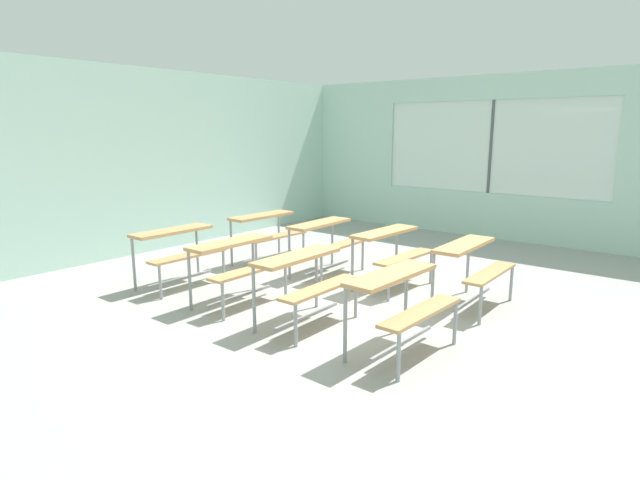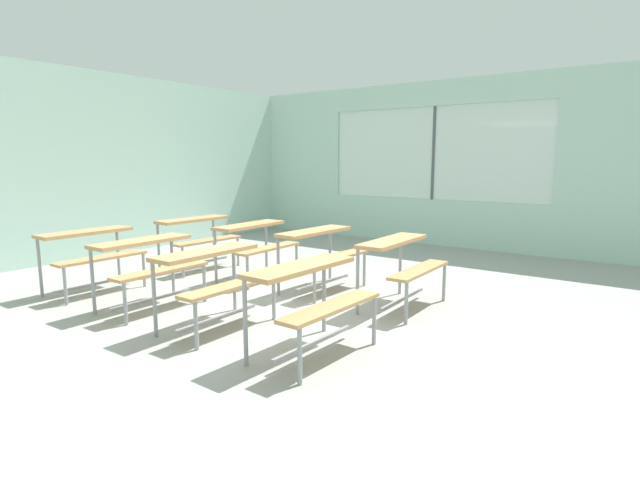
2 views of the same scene
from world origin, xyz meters
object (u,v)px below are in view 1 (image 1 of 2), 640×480
desk_bench_r3c1 (267,227)px  desk_bench_r1c1 (392,245)px  desk_bench_r0c1 (473,260)px  desk_bench_r0c0 (401,294)px  desk_bench_r2c0 (237,257)px  desk_bench_r2c1 (326,235)px  desk_bench_r3c0 (178,244)px  desk_bench_r1c0 (305,273)px

desk_bench_r3c1 → desk_bench_r1c1: bearing=-85.9°
desk_bench_r0c1 → desk_bench_r1c1: bearing=84.9°
desk_bench_r0c0 → desk_bench_r3c1: size_ratio=1.00×
desk_bench_r2c0 → desk_bench_r2c1: size_ratio=0.99×
desk_bench_r0c0 → desk_bench_r0c1: bearing=2.1°
desk_bench_r2c0 → desk_bench_r3c0: (0.01, 1.14, 0.00)m
desk_bench_r2c0 → desk_bench_r1c1: bearing=-32.9°
desk_bench_r0c0 → desk_bench_r2c1: 2.74m
desk_bench_r2c1 → desk_bench_r3c0: bearing=143.3°
desk_bench_r3c1 → desk_bench_r2c1: bearing=-85.9°
desk_bench_r0c0 → desk_bench_r1c1: same height
desk_bench_r0c0 → desk_bench_r3c0: same height
desk_bench_r0c1 → desk_bench_r2c0: bearing=125.1°
desk_bench_r0c1 → desk_bench_r1c0: same height
desk_bench_r0c0 → desk_bench_r1c1: 2.04m
desk_bench_r2c1 → desk_bench_r3c1: same height
desk_bench_r2c1 → desk_bench_r3c0: 2.01m
desk_bench_r2c0 → desk_bench_r0c1: bearing=-54.1°
desk_bench_r0c1 → desk_bench_r3c0: bearing=114.5°
desk_bench_r1c1 → desk_bench_r0c0: bearing=-143.8°
desk_bench_r2c0 → desk_bench_r2c1: bearing=-1.0°
desk_bench_r0c1 → desk_bench_r3c1: same height
desk_bench_r0c0 → desk_bench_r2c0: 2.19m
desk_bench_r0c1 → desk_bench_r2c1: (0.04, 2.17, 0.00)m
desk_bench_r1c0 → desk_bench_r1c1: size_ratio=0.98×
desk_bench_r0c1 → desk_bench_r2c1: 2.17m
desk_bench_r1c0 → desk_bench_r0c0: bearing=-90.0°
desk_bench_r2c0 → desk_bench_r3c1: 1.96m
desk_bench_r1c1 → desk_bench_r3c0: 2.78m
desk_bench_r0c0 → desk_bench_r3c0: (0.01, 3.33, 0.00)m
desk_bench_r0c0 → desk_bench_r2c1: size_ratio=1.00×
desk_bench_r2c0 → desk_bench_r3c1: same height
desk_bench_r3c0 → desk_bench_r3c1: 1.61m
desk_bench_r0c0 → desk_bench_r1c1: bearing=35.4°
desk_bench_r3c1 → desk_bench_r2c0: bearing=-143.4°
desk_bench_r1c1 → desk_bench_r3c1: 2.18m
desk_bench_r1c0 → desk_bench_r3c1: (1.63, 2.16, 0.00)m
desk_bench_r1c0 → desk_bench_r3c1: 2.71m
desk_bench_r1c1 → desk_bench_r3c0: (-1.68, 2.21, 0.00)m
desk_bench_r3c0 → desk_bench_r1c1: bearing=-52.9°
desk_bench_r1c1 → desk_bench_r3c1: (-0.07, 2.17, 0.00)m
desk_bench_r0c0 → desk_bench_r1c0: (-0.01, 1.14, 0.00)m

